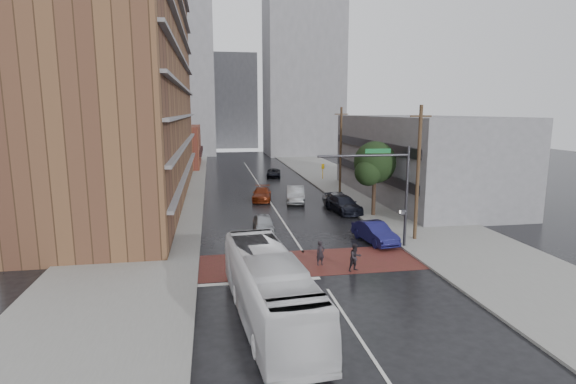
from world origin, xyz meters
TOP-DOWN VIEW (x-y plane):
  - ground at (0.00, 0.00)m, footprint 160.00×160.00m
  - crosswalk at (0.00, 0.50)m, footprint 14.00×5.00m
  - sidewalk_west at (-11.50, 25.00)m, footprint 9.00×90.00m
  - sidewalk_east at (11.50, 25.00)m, footprint 9.00×90.00m
  - apartment_block at (-14.00, 24.00)m, footprint 10.00×44.00m
  - storefront_west at (-12.00, 54.00)m, footprint 8.00×16.00m
  - building_east at (16.50, 20.00)m, footprint 11.00×26.00m
  - distant_tower_west at (-14.00, 78.00)m, footprint 18.00×16.00m
  - distant_tower_east at (14.00, 72.00)m, footprint 16.00×14.00m
  - distant_tower_center at (0.00, 95.00)m, footprint 12.00×10.00m
  - street_tree at (8.52, 12.03)m, footprint 4.20×4.10m
  - signal_mast at (5.85, 2.50)m, footprint 6.50×0.30m
  - utility_pole_near at (8.80, 4.00)m, footprint 1.60×0.26m
  - utility_pole_far at (8.80, 24.00)m, footprint 1.60×0.26m
  - transit_bus at (-3.58, -7.13)m, footprint 3.66×11.55m
  - pedestrian_a at (0.53, -0.14)m, footprint 0.64×0.50m
  - pedestrian_b at (2.37, -1.50)m, footprint 1.00×0.88m
  - car_travel_a at (-2.08, 8.18)m, footprint 1.88×4.25m
  - car_travel_b at (2.61, 19.47)m, footprint 2.59×5.40m
  - car_travel_c at (-0.78, 21.19)m, footprint 2.64×5.04m
  - suv_travel at (2.89, 38.37)m, footprint 2.63×4.54m
  - car_parked_near at (5.66, 4.00)m, footprint 2.34×4.81m
  - car_parked_mid at (6.30, 14.10)m, footprint 2.86×5.58m
  - car_parked_far at (6.30, 16.00)m, footprint 2.52×4.94m

SIDE VIEW (x-z plane):
  - ground at x=0.00m, z-range 0.00..0.00m
  - crosswalk at x=0.00m, z-range 0.00..0.02m
  - sidewalk_west at x=-11.50m, z-range 0.00..0.15m
  - sidewalk_east at x=11.50m, z-range 0.00..0.15m
  - suv_travel at x=2.89m, z-range 0.00..1.19m
  - car_travel_c at x=-0.78m, z-range 0.00..1.40m
  - car_travel_a at x=-2.08m, z-range 0.00..1.42m
  - car_parked_near at x=5.66m, z-range 0.00..1.52m
  - car_parked_mid at x=6.30m, z-range 0.00..1.55m
  - pedestrian_a at x=0.53m, z-range 0.00..1.57m
  - car_parked_far at x=6.30m, z-range 0.00..1.61m
  - car_travel_b at x=2.61m, z-range 0.00..1.71m
  - pedestrian_b at x=2.37m, z-range 0.00..1.71m
  - transit_bus at x=-3.58m, z-range 0.00..3.16m
  - storefront_west at x=-12.00m, z-range 0.00..7.00m
  - building_east at x=16.50m, z-range 0.00..9.00m
  - signal_mast at x=5.85m, z-range 1.13..8.33m
  - street_tree at x=8.52m, z-range 1.28..8.18m
  - utility_pole_near at x=8.80m, z-range 0.14..10.14m
  - utility_pole_far at x=8.80m, z-range 0.14..10.14m
  - distant_tower_center at x=0.00m, z-range 0.00..24.00m
  - apartment_block at x=-14.00m, z-range 0.00..28.00m
  - distant_tower_west at x=-14.00m, z-range 0.00..32.00m
  - distant_tower_east at x=14.00m, z-range 0.00..36.00m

